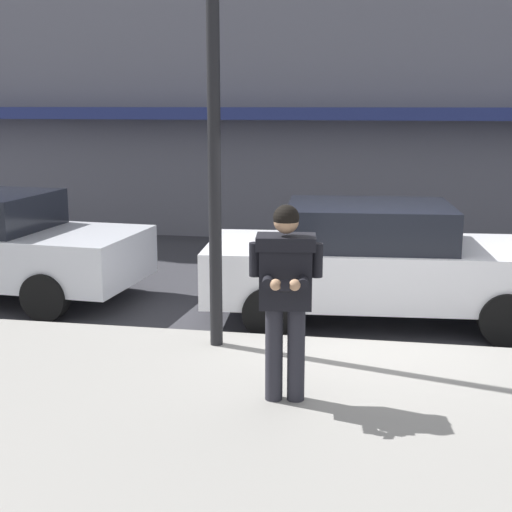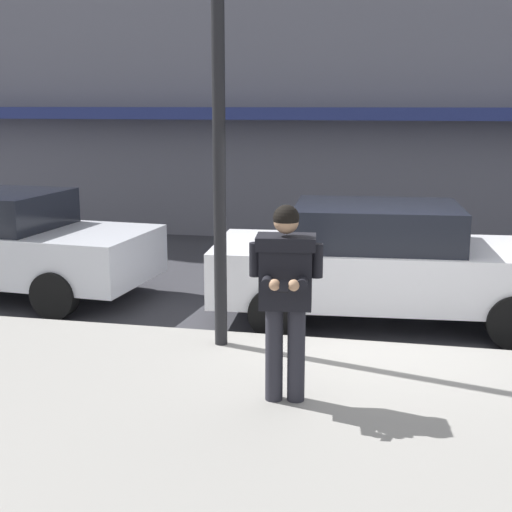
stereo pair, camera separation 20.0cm
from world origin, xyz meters
name	(u,v)px [view 2 (the right image)]	position (x,y,z in m)	size (l,w,h in m)	color
ground_plane	(370,347)	(0.00, 0.00, 0.00)	(80.00, 80.00, 0.00)	#333338
sidewalk	(482,469)	(1.00, -2.85, 0.07)	(32.00, 5.30, 0.14)	gray
curb_paint_line	(458,351)	(1.00, 0.05, 0.00)	(28.00, 0.12, 0.01)	silver
parked_sedan_mid	(387,262)	(0.13, 1.05, 0.79)	(4.62, 2.18, 1.54)	silver
man_texting_on_phone	(286,282)	(-0.67, -2.04, 1.25)	(0.65, 0.61, 1.81)	#23232B
street_lamp_post	(218,70)	(-1.63, -0.65, 3.14)	(0.36, 0.36, 4.88)	black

